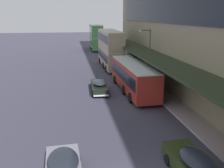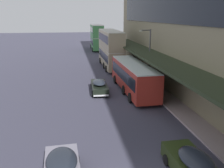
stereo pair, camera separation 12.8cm
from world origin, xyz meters
name	(u,v)px [view 1 (the left image)]	position (x,y,z in m)	size (l,w,h in m)	color
transit_bus_kerbside_front	(96,36)	(3.90, 52.35, 3.32)	(2.97, 9.77, 6.15)	#479451
transit_bus_kerbside_rear	(110,48)	(3.88, 30.50, 3.24)	(2.80, 11.45, 6.02)	tan
transit_bus_kerbside_far	(133,76)	(4.23, 16.56, 1.86)	(3.02, 11.54, 3.24)	#A92C22
sedan_second_mid	(195,166)	(3.52, 0.76, 0.80)	(1.94, 4.81, 1.62)	#283415
sedan_lead_near	(99,86)	(0.43, 16.83, 0.74)	(1.93, 4.88, 1.49)	black
street_lamp	(148,52)	(6.86, 19.70, 4.00)	(1.50, 0.28, 6.58)	#4C4C51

